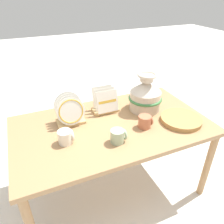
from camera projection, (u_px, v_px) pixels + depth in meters
name	position (u px, v px, depth m)	size (l,w,h in m)	color
ground_plane	(112.00, 185.00, 2.03)	(14.00, 14.00, 0.00)	silver
display_table	(112.00, 132.00, 1.72)	(1.49, 0.86, 0.69)	#9E754C
ceramic_vase	(145.00, 95.00, 1.81)	(0.28, 0.28, 0.32)	beige
dish_rack_round_plates	(70.00, 112.00, 1.65)	(0.21, 0.16, 0.23)	tan
dish_rack_square_plates	(105.00, 104.00, 1.83)	(0.21, 0.16, 0.20)	tan
wicker_charger_stack	(181.00, 120.00, 1.71)	(0.32, 0.32, 0.04)	#AD7F47
mug_cream_glaze	(66.00, 137.00, 1.47)	(0.10, 0.10, 0.09)	silver
mug_terracotta_glaze	(145.00, 122.00, 1.63)	(0.10, 0.10, 0.09)	#B76647
mug_sage_glaze	(118.00, 136.00, 1.47)	(0.10, 0.10, 0.09)	#9EB28E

